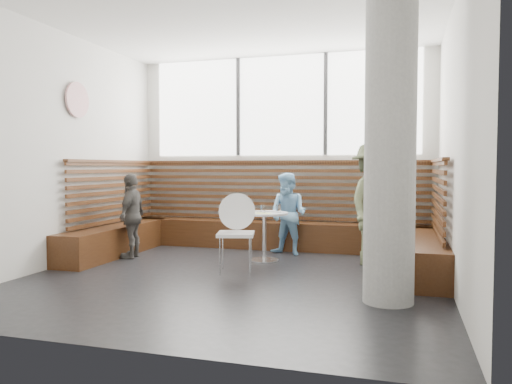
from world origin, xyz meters
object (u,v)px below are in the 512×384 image
(adult_man, at_px, (373,204))
(child_left, at_px, (132,216))
(child_back, at_px, (288,214))
(cafe_chair, at_px, (238,226))
(cafe_table, at_px, (264,226))
(concrete_column, at_px, (390,142))

(adult_man, height_order, child_left, adult_man)
(child_back, bearing_deg, cafe_chair, -86.87)
(cafe_table, xyz_separation_m, adult_man, (1.51, 0.18, 0.35))
(cafe_chair, xyz_separation_m, adult_man, (1.66, 0.93, 0.26))
(adult_man, bearing_deg, cafe_chair, 135.65)
(cafe_table, relative_size, cafe_chair, 0.70)
(cafe_chair, height_order, adult_man, adult_man)
(cafe_table, bearing_deg, concrete_column, -44.62)
(child_left, bearing_deg, child_back, 104.74)
(concrete_column, bearing_deg, child_back, 123.52)
(child_back, distance_m, child_left, 2.35)
(concrete_column, relative_size, child_back, 2.54)
(concrete_column, bearing_deg, cafe_chair, 152.66)
(cafe_table, xyz_separation_m, child_back, (0.22, 0.60, 0.13))
(cafe_chair, relative_size, adult_man, 0.59)
(cafe_chair, xyz_separation_m, child_left, (-1.82, 0.47, 0.03))
(concrete_column, bearing_deg, child_left, 158.63)
(concrete_column, xyz_separation_m, child_back, (-1.55, 2.34, -0.97))
(concrete_column, distance_m, child_left, 4.13)
(cafe_chair, bearing_deg, cafe_table, 65.08)
(cafe_table, relative_size, child_left, 0.56)
(cafe_table, bearing_deg, cafe_chair, -100.90)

